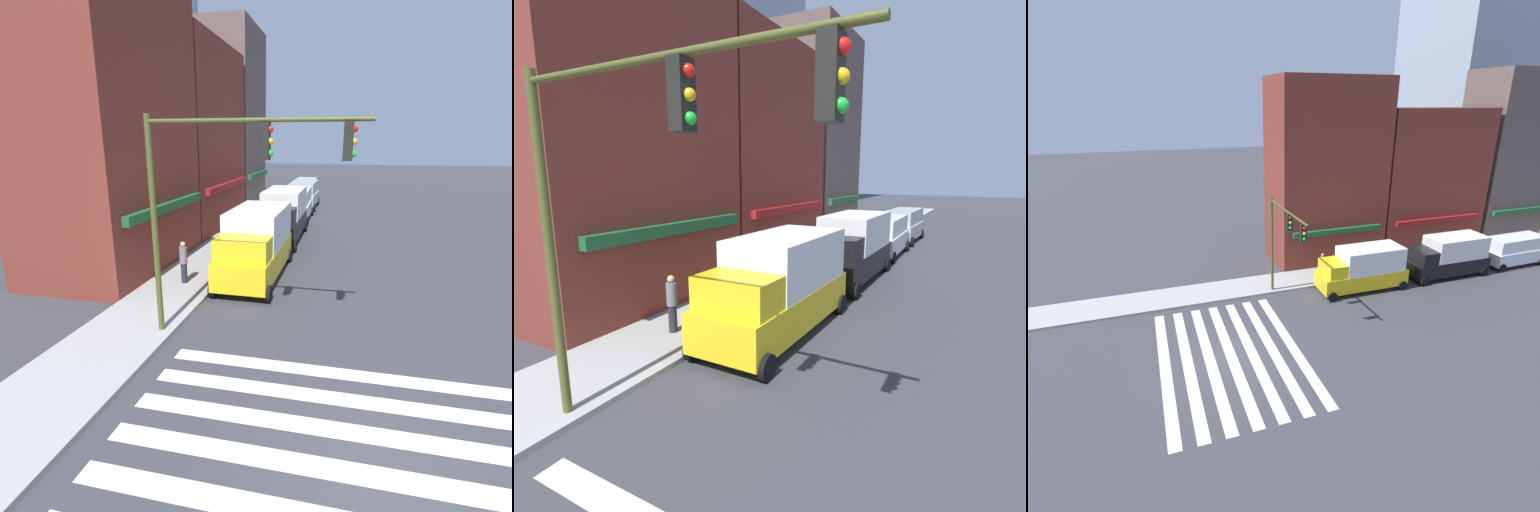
% 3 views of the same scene
% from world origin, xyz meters
% --- Properties ---
extents(ground_plane, '(200.00, 200.00, 0.00)m').
position_xyz_m(ground_plane, '(0.00, 0.00, 0.00)').
color(ground_plane, '#38383D').
extents(sidewalk_left, '(120.00, 3.00, 0.15)m').
position_xyz_m(sidewalk_left, '(0.00, 7.50, 0.07)').
color(sidewalk_left, '#9E9E99').
rests_on(sidewalk_left, ground_plane).
extents(crosswalk_stripes, '(7.09, 10.80, 0.01)m').
position_xyz_m(crosswalk_stripes, '(0.00, 0.00, 0.00)').
color(crosswalk_stripes, silver).
rests_on(crosswalk_stripes, ground_plane).
extents(storefront_row, '(26.72, 5.30, 14.95)m').
position_xyz_m(storefront_row, '(19.59, 11.50, 6.80)').
color(storefront_row, maroon).
rests_on(storefront_row, ground_plane).
extents(traffic_signal, '(0.32, 6.13, 6.62)m').
position_xyz_m(traffic_signal, '(4.35, 4.20, 4.84)').
color(traffic_signal, '#474C1E').
rests_on(traffic_signal, ground_plane).
extents(box_truck_yellow, '(6.22, 2.42, 3.04)m').
position_xyz_m(box_truck_yellow, '(10.37, 4.70, 1.59)').
color(box_truck_yellow, yellow).
rests_on(box_truck_yellow, ground_plane).
extents(box_truck_black, '(6.21, 2.42, 3.04)m').
position_xyz_m(box_truck_black, '(17.60, 4.70, 1.59)').
color(box_truck_black, black).
rests_on(box_truck_black, ground_plane).
extents(van_white, '(5.04, 2.22, 2.34)m').
position_xyz_m(van_white, '(24.14, 4.70, 1.29)').
color(van_white, white).
rests_on(van_white, ground_plane).
extents(pedestrian_grey_coat, '(0.32, 0.32, 1.77)m').
position_xyz_m(pedestrian_grey_coat, '(8.55, 7.39, 1.07)').
color(pedestrian_grey_coat, '#23232D').
rests_on(pedestrian_grey_coat, sidewalk_left).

